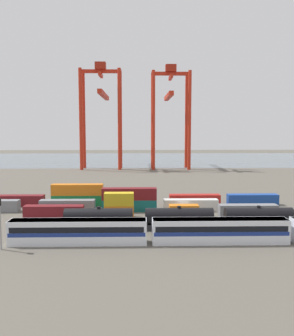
{
  "coord_description": "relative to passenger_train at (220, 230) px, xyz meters",
  "views": [
    {
      "loc": [
        -9.85,
        -79.17,
        18.11
      ],
      "look_at": [
        -7.43,
        25.59,
        7.22
      ],
      "focal_mm": 39.68,
      "sensor_mm": 36.0,
      "label": 1
    }
  ],
  "objects": [
    {
      "name": "shipping_container_17",
      "position": [
        14.45,
        29.68,
        -0.84
      ],
      "size": [
        12.1,
        2.44,
        2.6
      ],
      "primitive_type": "cube",
      "color": "#1C4299",
      "rests_on": "ground_plane"
    },
    {
      "name": "ground_plane",
      "position": [
        -3.16,
        61.44,
        -2.14
      ],
      "size": [
        420.0,
        420.0,
        0.0
      ],
      "primitive_type": "plane",
      "color": "#5B564C"
    },
    {
      "name": "shipping_container_13",
      "position": [
        -27.55,
        29.68,
        -0.84
      ],
      "size": [
        12.1,
        2.44,
        2.6
      ],
      "primitive_type": "cube",
      "color": "#197538",
      "rests_on": "ground_plane"
    },
    {
      "name": "harbour_water",
      "position": [
        -3.16,
        170.24,
        -2.14
      ],
      "size": [
        400.0,
        110.0,
        0.01
      ],
      "primitive_type": "cube",
      "color": "slate",
      "rests_on": "ground_plane"
    },
    {
      "name": "shipping_container_4",
      "position": [
        9.71,
        17.49,
        -0.84
      ],
      "size": [
        12.1,
        2.44,
        2.6
      ],
      "primitive_type": "cube",
      "color": "slate",
      "rests_on": "ground_plane"
    },
    {
      "name": "shipping_container_10",
      "position": [
        -15.07,
        23.58,
        1.76
      ],
      "size": [
        12.1,
        2.44,
        2.6
      ],
      "primitive_type": "cube",
      "color": "maroon",
      "rests_on": "shipping_container_9"
    },
    {
      "name": "shipping_container_1",
      "position": [
        -17.03,
        17.49,
        -0.84
      ],
      "size": [
        6.04,
        2.44,
        2.6
      ],
      "primitive_type": "cube",
      "color": "orange",
      "rests_on": "ground_plane"
    },
    {
      "name": "shipping_container_14",
      "position": [
        -27.55,
        29.68,
        1.76
      ],
      "size": [
        12.1,
        2.44,
        2.6
      ],
      "primitive_type": "cube",
      "color": "orange",
      "rests_on": "shipping_container_13"
    },
    {
      "name": "gantry_crane_central",
      "position": [
        1.75,
        116.25,
        26.5
      ],
      "size": [
        17.73,
        34.71,
        47.35
      ],
      "color": "red",
      "rests_on": "ground_plane"
    },
    {
      "name": "shipping_container_12",
      "position": [
        -41.55,
        29.68,
        -0.84
      ],
      "size": [
        12.1,
        2.44,
        2.6
      ],
      "primitive_type": "cube",
      "color": "maroon",
      "rests_on": "ground_plane"
    },
    {
      "name": "shipping_container_0",
      "position": [
        -30.4,
        17.49,
        -0.84
      ],
      "size": [
        12.1,
        2.44,
        2.6
      ],
      "primitive_type": "cube",
      "color": "maroon",
      "rests_on": "ground_plane"
    },
    {
      "name": "shipping_container_2",
      "position": [
        -17.03,
        17.49,
        1.76
      ],
      "size": [
        6.04,
        2.44,
        2.6
      ],
      "primitive_type": "cube",
      "color": "gold",
      "rests_on": "shipping_container_1"
    },
    {
      "name": "gantry_crane_west",
      "position": [
        -30.07,
        117.19,
        27.26
      ],
      "size": [
        18.77,
        40.93,
        48.29
      ],
      "color": "red",
      "rests_on": "ground_plane"
    },
    {
      "name": "shipping_container_3",
      "position": [
        -3.66,
        17.49,
        -0.84
      ],
      "size": [
        6.04,
        2.44,
        2.6
      ],
      "primitive_type": "cube",
      "color": "orange",
      "rests_on": "ground_plane"
    },
    {
      "name": "freight_tank_row",
      "position": [
        1.59,
        8.1,
        -0.11
      ],
      "size": [
        55.89,
        2.86,
        4.32
      ],
      "color": "#232326",
      "rests_on": "ground_plane"
    },
    {
      "name": "passenger_train",
      "position": [
        0.0,
        0.0,
        0.0
      ],
      "size": [
        66.9,
        3.14,
        3.9
      ],
      "color": "silver",
      "rests_on": "ground_plane"
    },
    {
      "name": "shipping_container_9",
      "position": [
        -15.07,
        23.58,
        -0.84
      ],
      "size": [
        12.1,
        2.44,
        2.6
      ],
      "primitive_type": "cube",
      "color": "#146066",
      "rests_on": "ground_plane"
    },
    {
      "name": "shipping_container_11",
      "position": [
        -1.36,
        23.58,
        -0.84
      ],
      "size": [
        12.1,
        2.44,
        2.6
      ],
      "primitive_type": "cube",
      "color": "silver",
      "rests_on": "ground_plane"
    },
    {
      "name": "shipping_container_8",
      "position": [
        -28.79,
        23.58,
        -0.84
      ],
      "size": [
        12.1,
        2.44,
        2.6
      ],
      "primitive_type": "cube",
      "color": "slate",
      "rests_on": "ground_plane"
    },
    {
      "name": "shipping_container_7",
      "position": [
        -42.5,
        23.58,
        -0.84
      ],
      "size": [
        6.04,
        2.44,
        2.6
      ],
      "primitive_type": "cube",
      "color": "slate",
      "rests_on": "ground_plane"
    },
    {
      "name": "shipping_container_16",
      "position": [
        0.45,
        29.68,
        -0.84
      ],
      "size": [
        12.1,
        2.44,
        2.6
      ],
      "primitive_type": "cube",
      "color": "#AD211C",
      "rests_on": "ground_plane"
    },
    {
      "name": "shipping_container_15",
      "position": [
        -13.55,
        29.68,
        -0.84
      ],
      "size": [
        6.04,
        2.44,
        2.6
      ],
      "primitive_type": "cube",
      "color": "silver",
      "rests_on": "ground_plane"
    },
    {
      "name": "signal_mast",
      "position": [
        -33.85,
        -2.62,
        2.93
      ],
      "size": [
        0.36,
        0.6,
        7.86
      ],
      "color": "gray",
      "rests_on": "ground_plane"
    }
  ]
}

